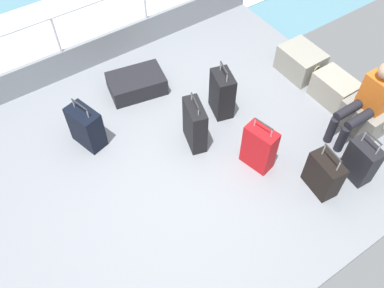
{
  "coord_description": "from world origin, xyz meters",
  "views": [
    {
      "loc": [
        2.66,
        -1.76,
        4.22
      ],
      "look_at": [
        0.1,
        -0.02,
        0.25
      ],
      "focal_mm": 38.62,
      "sensor_mm": 36.0,
      "label": 1
    }
  ],
  "objects": [
    {
      "name": "ground_plane",
      "position": [
        0.0,
        0.0,
        -0.03
      ],
      "size": [
        4.4,
        5.2,
        0.06
      ],
      "primitive_type": "cube",
      "color": "gray"
    },
    {
      "name": "sea_wake",
      "position": [
        -3.6,
        0.0,
        -0.34
      ],
      "size": [
        12.0,
        12.0,
        0.01
      ],
      "color": "#598C9E",
      "rests_on": "ground_plane"
    },
    {
      "name": "suitcase_4",
      "position": [
        -1.32,
        0.0,
        0.13
      ],
      "size": [
        0.65,
        0.86,
        0.27
      ],
      "color": "black",
      "rests_on": "ground_plane"
    },
    {
      "name": "suitcase_1",
      "position": [
        0.64,
        0.59,
        0.31
      ],
      "size": [
        0.42,
        0.29,
        0.75
      ],
      "color": "red",
      "rests_on": "ground_plane"
    },
    {
      "name": "cargo_crate_2",
      "position": [
        0.97,
        2.14,
        0.21
      ],
      "size": [
        0.58,
        0.5,
        0.41
      ],
      "color": "gray",
      "rests_on": "ground_plane"
    },
    {
      "name": "suitcase_2",
      "position": [
        1.45,
        1.47,
        0.27
      ],
      "size": [
        0.38,
        0.24,
        0.73
      ],
      "color": "black",
      "rests_on": "ground_plane"
    },
    {
      "name": "railing_port",
      "position": [
        -2.17,
        0.0,
        0.78
      ],
      "size": [
        0.04,
        4.2,
        1.02
      ],
      "color": "silver",
      "rests_on": "ground_plane"
    },
    {
      "name": "suitcase_5",
      "position": [
        1.33,
        0.99,
        0.25
      ],
      "size": [
        0.44,
        0.27,
        0.68
      ],
      "color": "black",
      "rests_on": "ground_plane"
    },
    {
      "name": "suitcase_6",
      "position": [
        -0.08,
        0.15,
        0.33
      ],
      "size": [
        0.46,
        0.3,
        0.76
      ],
      "color": "black",
      "rests_on": "ground_plane"
    },
    {
      "name": "suitcase_3",
      "position": [
        -0.32,
        0.76,
        0.32
      ],
      "size": [
        0.42,
        0.33,
        0.79
      ],
      "color": "black",
      "rests_on": "ground_plane"
    },
    {
      "name": "cargo_crate_1",
      "position": [
        0.38,
        2.18,
        0.19
      ],
      "size": [
        0.61,
        0.4,
        0.38
      ],
      "color": "#9E9989",
      "rests_on": "ground_plane"
    },
    {
      "name": "suitcase_0",
      "position": [
        -0.84,
        -0.97,
        0.28
      ],
      "size": [
        0.48,
        0.35,
        0.7
      ],
      "color": "black",
      "rests_on": "ground_plane"
    },
    {
      "name": "passenger_seated",
      "position": [
        0.97,
        1.96,
        0.59
      ],
      "size": [
        0.34,
        0.66,
        1.11
      ],
      "color": "orange",
      "rests_on": "ground_plane"
    },
    {
      "name": "gunwale_port",
      "position": [
        -2.17,
        0.0,
        0.23
      ],
      "size": [
        0.06,
        5.2,
        0.45
      ],
      "primitive_type": "cube",
      "color": "gray",
      "rests_on": "ground_plane"
    },
    {
      "name": "cargo_crate_0",
      "position": [
        -0.3,
        2.19,
        0.2
      ],
      "size": [
        0.64,
        0.47,
        0.4
      ],
      "color": "gray",
      "rests_on": "ground_plane"
    }
  ]
}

